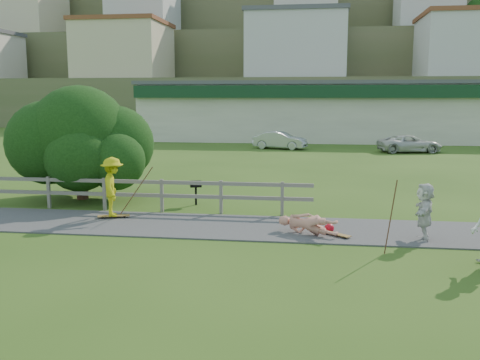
# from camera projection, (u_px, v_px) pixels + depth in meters

# --- Properties ---
(ground) EXTENTS (260.00, 260.00, 0.00)m
(ground) POSITION_uv_depth(u_px,v_px,m) (200.00, 240.00, 14.32)
(ground) COLOR #2F5016
(ground) RESTS_ON ground
(path) EXTENTS (34.00, 3.00, 0.04)m
(path) POSITION_uv_depth(u_px,v_px,m) (211.00, 226.00, 15.78)
(path) COLOR #3A3B3D
(path) RESTS_ON ground
(fence) EXTENTS (15.05, 0.10, 1.10)m
(fence) POSITION_uv_depth(u_px,v_px,m) (87.00, 189.00, 18.07)
(fence) COLOR slate
(fence) RESTS_ON ground
(strip_mall) EXTENTS (32.50, 10.75, 5.10)m
(strip_mall) POSITION_uv_depth(u_px,v_px,m) (327.00, 110.00, 47.54)
(strip_mall) COLOR beige
(strip_mall) RESTS_ON ground
(hillside) EXTENTS (220.00, 67.00, 47.50)m
(hillside) POSITION_uv_depth(u_px,v_px,m) (302.00, 40.00, 101.41)
(hillside) COLOR #556038
(hillside) RESTS_ON ground
(skater_rider) EXTENTS (1.06, 1.36, 1.85)m
(skater_rider) POSITION_uv_depth(u_px,v_px,m) (113.00, 190.00, 16.64)
(skater_rider) COLOR #BBBA11
(skater_rider) RESTS_ON ground
(skater_fallen) EXTENTS (1.17, 1.73, 0.63)m
(skater_fallen) POSITION_uv_depth(u_px,v_px,m) (308.00, 224.00, 14.74)
(skater_fallen) COLOR tan
(skater_fallen) RESTS_ON ground
(spectator_d) EXTENTS (0.73, 1.51, 1.56)m
(spectator_d) POSITION_uv_depth(u_px,v_px,m) (424.00, 212.00, 14.10)
(spectator_d) COLOR silver
(spectator_d) RESTS_ON ground
(car_silver) EXTENTS (4.10, 2.22, 1.28)m
(car_silver) POSITION_uv_depth(u_px,v_px,m) (280.00, 140.00, 39.08)
(car_silver) COLOR #ACAFB4
(car_silver) RESTS_ON ground
(car_white) EXTENTS (4.59, 2.81, 1.19)m
(car_white) POSITION_uv_depth(u_px,v_px,m) (410.00, 144.00, 36.61)
(car_white) COLOR silver
(car_white) RESTS_ON ground
(tree) EXTENTS (5.88, 5.88, 3.55)m
(tree) POSITION_uv_depth(u_px,v_px,m) (81.00, 152.00, 19.78)
(tree) COLOR black
(tree) RESTS_ON ground
(bbq) EXTENTS (0.47, 0.40, 0.86)m
(bbq) POSITION_uv_depth(u_px,v_px,m) (196.00, 193.00, 18.89)
(bbq) COLOR black
(bbq) RESTS_ON ground
(longboard_rider) EXTENTS (1.01, 0.53, 0.11)m
(longboard_rider) POSITION_uv_depth(u_px,v_px,m) (114.00, 217.00, 16.77)
(longboard_rider) COLOR olive
(longboard_rider) RESTS_ON ground
(longboard_fallen) EXTENTS (0.77, 0.69, 0.09)m
(longboard_fallen) POSITION_uv_depth(u_px,v_px,m) (337.00, 236.00, 14.57)
(longboard_fallen) COLOR olive
(longboard_fallen) RESTS_ON ground
(helmet) EXTENTS (0.27, 0.27, 0.27)m
(helmet) POSITION_uv_depth(u_px,v_px,m) (329.00, 228.00, 15.03)
(helmet) COLOR red
(helmet) RESTS_ON ground
(pole_rider) EXTENTS (0.03, 0.03, 1.98)m
(pole_rider) POSITION_uv_depth(u_px,v_px,m) (135.00, 186.00, 16.94)
(pole_rider) COLOR #543021
(pole_rider) RESTS_ON ground
(pole_spec_left) EXTENTS (0.03, 0.03, 1.85)m
(pole_spec_left) POSITION_uv_depth(u_px,v_px,m) (391.00, 217.00, 12.89)
(pole_spec_left) COLOR #543021
(pole_spec_left) RESTS_ON ground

